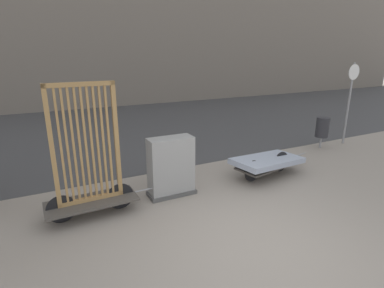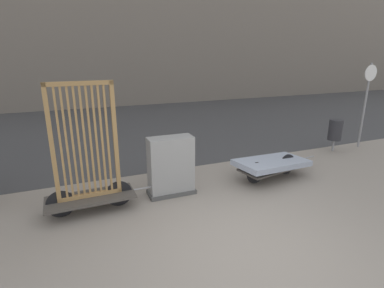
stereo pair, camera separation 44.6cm
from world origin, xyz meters
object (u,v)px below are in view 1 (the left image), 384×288
(bike_cart_with_bedframe, at_px, (89,173))
(bike_cart_with_mattress, at_px, (268,162))
(trash_bin, at_px, (322,128))
(sign_post, at_px, (350,94))
(utility_cabinet, at_px, (171,169))

(bike_cart_with_bedframe, height_order, bike_cart_with_mattress, bike_cart_with_bedframe)
(bike_cart_with_mattress, height_order, trash_bin, trash_bin)
(bike_cart_with_mattress, xyz_separation_m, trash_bin, (2.85, 0.98, 0.27))
(bike_cart_with_bedframe, bearing_deg, bike_cart_with_mattress, -1.65)
(bike_cart_with_bedframe, bearing_deg, trash_bin, 6.67)
(bike_cart_with_bedframe, xyz_separation_m, bike_cart_with_mattress, (3.85, 0.00, -0.45))
(trash_bin, distance_m, sign_post, 1.36)
(bike_cart_with_mattress, distance_m, utility_cabinet, 2.34)
(bike_cart_with_bedframe, relative_size, trash_bin, 2.50)
(bike_cart_with_mattress, xyz_separation_m, utility_cabinet, (-2.33, 0.12, 0.20))
(bike_cart_with_mattress, distance_m, sign_post, 4.16)
(bike_cart_with_mattress, bearing_deg, trash_bin, 8.94)
(trash_bin, bearing_deg, bike_cart_with_bedframe, -171.68)
(trash_bin, height_order, sign_post, sign_post)
(bike_cart_with_mattress, height_order, sign_post, sign_post)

